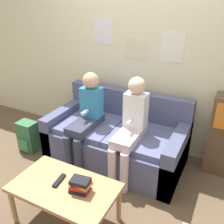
{
  "coord_description": "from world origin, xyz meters",
  "views": [
    {
      "loc": [
        1.15,
        -1.82,
        1.91
      ],
      "look_at": [
        0.0,
        0.41,
        0.71
      ],
      "focal_mm": 40.0,
      "sensor_mm": 36.0,
      "label": 1
    }
  ],
  "objects": [
    {
      "name": "coffee_table",
      "position": [
        0.03,
        -0.54,
        0.37
      ],
      "size": [
        0.91,
        0.54,
        0.41
      ],
      "color": "#AD7F51",
      "rests_on": "ground_plane"
    },
    {
      "name": "person_left",
      "position": [
        -0.31,
        0.35,
        0.63
      ],
      "size": [
        0.24,
        0.58,
        1.1
      ],
      "color": "#33384C",
      "rests_on": "ground_plane"
    },
    {
      "name": "backpack",
      "position": [
        -1.13,
        0.18,
        0.2
      ],
      "size": [
        0.24,
        0.21,
        0.41
      ],
      "color": "#336B42",
      "rests_on": "ground_plane"
    },
    {
      "name": "book_stack",
      "position": [
        0.18,
        -0.52,
        0.47
      ],
      "size": [
        0.19,
        0.15,
        0.12
      ],
      "color": "black",
      "rests_on": "coffee_table"
    },
    {
      "name": "tv_remote",
      "position": [
        -0.05,
        -0.51,
        0.42
      ],
      "size": [
        0.06,
        0.17,
        0.02
      ],
      "rotation": [
        0.0,
        0.0,
        0.13
      ],
      "color": "black",
      "rests_on": "coffee_table"
    },
    {
      "name": "person_right",
      "position": [
        0.25,
        0.35,
        0.64
      ],
      "size": [
        0.24,
        0.58,
        1.13
      ],
      "color": "silver",
      "rests_on": "ground_plane"
    },
    {
      "name": "couch",
      "position": [
        0.0,
        0.55,
        0.28
      ],
      "size": [
        1.63,
        0.86,
        0.81
      ],
      "color": "#4C5175",
      "rests_on": "ground_plane"
    },
    {
      "name": "wall_back",
      "position": [
        0.0,
        1.07,
        1.3
      ],
      "size": [
        8.0,
        0.06,
        2.6
      ],
      "color": "beige",
      "rests_on": "ground_plane"
    },
    {
      "name": "ground_plane",
      "position": [
        0.0,
        0.0,
        0.0
      ],
      "size": [
        10.0,
        10.0,
        0.0
      ],
      "primitive_type": "plane",
      "color": "brown"
    }
  ]
}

